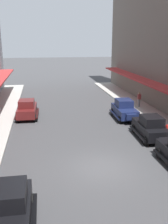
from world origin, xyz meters
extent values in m
plane|color=#424244|center=(0.00, 0.00, 0.00)|extent=(200.00, 200.00, 0.00)
cube|color=black|center=(-4.88, -4.59, 0.74)|extent=(1.75, 3.92, 0.80)
cube|color=black|center=(-4.88, -4.34, 1.49)|extent=(1.46, 1.72, 0.70)
cube|color=#8C9EA8|center=(-4.88, -4.34, 1.49)|extent=(1.39, 1.68, 0.42)
cube|color=black|center=(-3.93, -4.60, 0.42)|extent=(0.28, 3.51, 0.12)
cylinder|color=black|center=(-4.06, -3.24, 0.34)|extent=(0.23, 0.68, 0.68)
cube|color=#19234C|center=(4.56, 9.34, 0.74)|extent=(1.83, 3.95, 0.80)
cube|color=#19234C|center=(4.57, 9.59, 1.49)|extent=(1.49, 1.75, 0.70)
cube|color=#8C9EA8|center=(4.57, 9.59, 1.49)|extent=(1.42, 1.71, 0.42)
cube|color=#19234C|center=(4.49, 7.22, 0.79)|extent=(0.95, 0.39, 0.52)
cube|color=black|center=(5.51, 9.31, 0.42)|extent=(0.35, 3.52, 0.12)
cube|color=black|center=(3.61, 9.38, 0.42)|extent=(0.35, 3.52, 0.12)
cylinder|color=black|center=(5.32, 7.95, 0.34)|extent=(0.24, 0.69, 0.68)
cylinder|color=black|center=(3.71, 8.01, 0.34)|extent=(0.24, 0.69, 0.68)
cylinder|color=black|center=(5.41, 10.68, 0.34)|extent=(0.24, 0.69, 0.68)
cylinder|color=black|center=(3.80, 10.74, 0.34)|extent=(0.24, 0.69, 0.68)
cube|color=black|center=(4.81, 1.32, 0.79)|extent=(0.94, 0.37, 0.52)
cube|color=black|center=(3.84, -0.81, 0.42)|extent=(0.26, 3.51, 0.12)
cylinder|color=black|center=(4.00, 0.56, 0.34)|extent=(0.22, 0.68, 0.68)
cube|color=black|center=(4.84, 4.04, 0.74)|extent=(1.88, 3.97, 0.80)
cube|color=black|center=(4.83, 3.79, 1.49)|extent=(1.52, 1.76, 0.70)
cube|color=#8C9EA8|center=(4.83, 3.79, 1.49)|extent=(1.44, 1.73, 0.42)
cube|color=black|center=(4.94, 6.17, 0.79)|extent=(0.95, 0.40, 0.52)
cube|color=black|center=(3.89, 4.09, 0.42)|extent=(0.40, 3.52, 0.12)
cube|color=black|center=(5.79, 4.00, 0.42)|extent=(0.40, 3.52, 0.12)
cylinder|color=black|center=(4.10, 5.44, 0.34)|extent=(0.25, 0.69, 0.68)
cylinder|color=black|center=(5.71, 5.37, 0.34)|extent=(0.25, 0.69, 0.68)
cylinder|color=black|center=(3.97, 2.72, 0.34)|extent=(0.25, 0.69, 0.68)
cylinder|color=black|center=(5.58, 2.64, 0.34)|extent=(0.25, 0.69, 0.68)
cube|color=#591919|center=(-4.73, 11.23, 0.74)|extent=(1.87, 3.97, 0.80)
cube|color=#591919|center=(-4.75, 10.98, 1.49)|extent=(1.52, 1.76, 0.70)
cube|color=#8C9EA8|center=(-4.75, 10.98, 1.49)|extent=(1.44, 1.73, 0.42)
cube|color=#591919|center=(-4.64, 13.36, 0.79)|extent=(0.95, 0.40, 0.52)
cube|color=black|center=(-5.68, 11.27, 0.42)|extent=(0.40, 3.52, 0.12)
cube|color=black|center=(-3.79, 11.18, 0.42)|extent=(0.40, 3.52, 0.12)
cylinder|color=black|center=(-5.48, 12.63, 0.34)|extent=(0.25, 0.69, 0.68)
cylinder|color=black|center=(-3.87, 12.55, 0.34)|extent=(0.25, 0.69, 0.68)
cylinder|color=black|center=(-5.60, 9.90, 0.34)|extent=(0.25, 0.69, 0.68)
cylinder|color=black|center=(-3.99, 9.83, 0.34)|extent=(0.25, 0.69, 0.68)
cylinder|color=#B21E19|center=(6.35, 4.20, 0.50)|extent=(0.24, 0.24, 0.70)
sphere|color=#B21E19|center=(6.35, 4.20, 0.87)|extent=(0.20, 0.20, 0.20)
cylinder|color=slate|center=(7.46, 12.93, 0.57)|extent=(0.24, 0.24, 0.85)
cube|color=maroon|center=(7.46, 12.93, 1.28)|extent=(0.36, 0.22, 0.56)
sphere|color=#9E7051|center=(7.46, 12.93, 1.68)|extent=(0.22, 0.22, 0.22)
camera|label=1|loc=(-3.44, -13.66, 7.42)|focal=41.35mm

